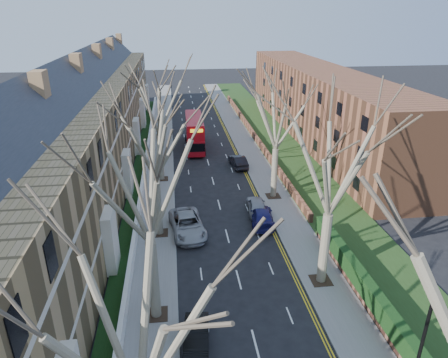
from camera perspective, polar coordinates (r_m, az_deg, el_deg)
name	(u,v)px	position (r m, az deg, el deg)	size (l,w,h in m)	color
pavement_left	(161,149)	(55.93, -9.00, 4.29)	(3.00, 102.00, 0.12)	slate
pavement_right	(246,145)	(56.78, 3.22, 4.83)	(3.00, 102.00, 0.12)	slate
terrace_left	(88,128)	(47.64, -18.86, 6.94)	(9.70, 78.00, 13.60)	olive
flats_right	(318,103)	(62.26, 13.26, 10.58)	(13.97, 54.00, 10.00)	brown
wall_hedge_right	(394,329)	(25.85, 23.07, -19.10)	(0.70, 24.00, 1.80)	brown
front_wall_left	(145,166)	(48.30, -11.16, 1.81)	(0.30, 78.00, 1.00)	white
grass_verge_right	(277,143)	(57.71, 7.64, 5.06)	(6.00, 102.00, 0.06)	#1F3413
tree_left_near	(129,316)	(13.42, -13.42, -18.48)	(9.80, 9.80, 13.73)	#736852
tree_left_mid	(145,175)	(21.69, -11.24, 0.51)	(10.50, 10.50, 14.71)	#736852
tree_left_far	(152,130)	(31.25, -10.21, 6.92)	(10.15, 10.15, 14.22)	#736852
tree_left_dist	(156,95)	(42.85, -9.64, 11.71)	(10.50, 10.50, 14.71)	#736852
tree_right_mid	(335,154)	(25.42, 15.61, 3.45)	(10.50, 10.50, 14.71)	#736852
tree_right_far	(278,108)	(38.27, 7.69, 10.01)	(10.15, 10.15, 14.22)	#736852
double_decker_bus	(195,133)	(55.42, -4.22, 6.52)	(2.71, 10.03, 4.21)	#A80C15
car_left_mid	(196,340)	(24.12, -3.98, -21.99)	(1.40, 4.01, 1.32)	black
car_left_far	(187,225)	(34.43, -5.25, -6.50)	(2.67, 5.78, 1.61)	#96979B
car_right_near	(262,216)	(36.00, 5.44, -5.30)	(1.96, 4.83, 1.40)	navy
car_right_mid	(257,206)	(37.75, 4.68, -3.82)	(1.71, 4.25, 1.45)	gray
car_right_far	(238,161)	(48.69, 2.04, 2.53)	(1.50, 4.30, 1.42)	black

